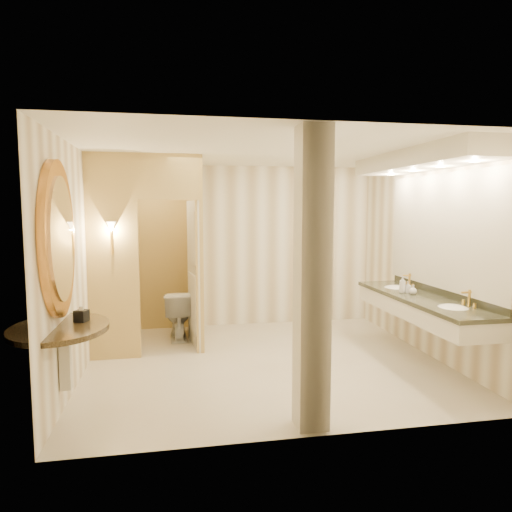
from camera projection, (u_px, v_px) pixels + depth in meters
The scene contains 16 objects.
floor at pixel (265, 362), 5.93m from camera, with size 4.50×4.50×0.00m, color beige.
ceiling at pixel (265, 151), 5.66m from camera, with size 4.50×4.50×0.00m, color white.
wall_back at pixel (242, 246), 7.75m from camera, with size 4.50×0.02×2.70m, color white.
wall_front at pixel (313, 284), 3.84m from camera, with size 4.50×0.02×2.70m, color white.
wall_left at pixel (79, 263), 5.39m from camera, with size 0.02×4.00×2.70m, color white.
wall_right at pixel (427, 256), 6.20m from camera, with size 0.02×4.00×2.70m, color white.
toilet_closet at pixel (176, 251), 6.55m from camera, with size 1.50×1.55×2.70m.
wall_sconce at pixel (111, 229), 5.83m from camera, with size 0.14×0.14×0.42m.
vanity at pixel (426, 237), 5.73m from camera, with size 0.75×2.66×2.09m.
console_shelf at pixel (59, 276), 4.28m from camera, with size 1.13×1.13×2.02m.
pillar at pixel (312, 280), 4.05m from camera, with size 0.28×0.28×2.70m, color beige.
tissue_box at pixel (82, 316), 4.49m from camera, with size 0.11×0.11×0.11m, color black.
toilet at pixel (178, 314), 6.98m from camera, with size 0.42×0.73×0.75m, color white.
soap_bottle_a at pixel (408, 287), 6.04m from camera, with size 0.07×0.07×0.15m, color beige.
soap_bottle_b at pixel (413, 290), 5.92m from camera, with size 0.10×0.10×0.12m, color silver.
soap_bottle_c at pixel (402, 284), 6.04m from camera, with size 0.09×0.09×0.22m, color #C6B28C.
Camera 1 is at (-1.15, -5.65, 1.98)m, focal length 32.00 mm.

